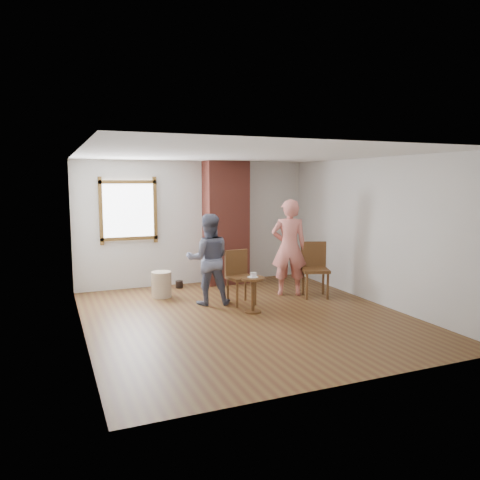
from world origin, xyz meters
The scene contains 12 objects.
ground centered at (0.00, 0.00, 0.00)m, with size 5.50×5.50×0.00m, color brown.
room_shell centered at (-0.06, 0.61, 1.81)m, with size 5.04×5.52×2.62m.
brick_chimney centered at (0.60, 2.50, 1.30)m, with size 0.90×0.50×2.60m, color brown.
stoneware_crock centered at (-0.97, 1.80, 0.24)m, with size 0.38×0.38×0.49m, color tan.
dark_pot centered at (-0.47, 2.40, 0.08)m, with size 0.15×0.15×0.15m, color black.
dining_chair_left centered at (0.22, 0.83, 0.54)m, with size 0.49×0.49×0.96m.
dining_chair_right centered at (1.75, 0.77, 0.58)m, with size 0.62×0.62×1.03m.
side_table centered at (0.20, 0.19, 0.40)m, with size 0.40×0.40×0.60m.
cake_plate centered at (0.20, 0.19, 0.60)m, with size 0.18×0.18×0.01m, color white.
cake_slice centered at (0.21, 0.19, 0.64)m, with size 0.08×0.07×0.06m, color white.
man centered at (-0.30, 0.99, 0.81)m, with size 0.79×0.61×1.62m, color #121732.
person_pink centered at (1.34, 1.04, 0.92)m, with size 0.67×0.44×1.84m, color #E77F73.
Camera 1 is at (-2.91, -6.76, 2.20)m, focal length 35.00 mm.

